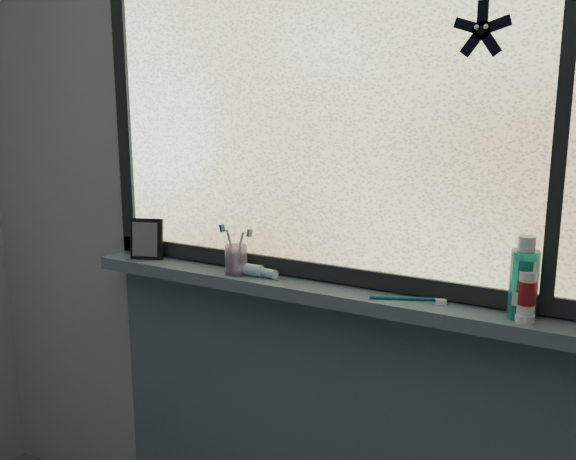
% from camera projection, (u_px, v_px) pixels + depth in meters
% --- Properties ---
extents(wall_back, '(3.00, 0.01, 2.50)m').
position_uv_depth(wall_back, '(335.00, 204.00, 1.88)').
color(wall_back, '#9EA3A8').
rests_on(wall_back, ground).
extents(windowsill, '(1.62, 0.14, 0.04)m').
position_uv_depth(windowsill, '(323.00, 293.00, 1.87)').
color(windowsill, '#4E5D68').
rests_on(windowsill, wall_back).
extents(sill_apron, '(1.62, 0.02, 0.98)m').
position_uv_depth(sill_apron, '(329.00, 442.00, 2.02)').
color(sill_apron, '#4E5D68').
rests_on(sill_apron, floor).
extents(window_pane, '(1.50, 0.01, 1.00)m').
position_uv_depth(window_pane, '(333.00, 107.00, 1.80)').
color(window_pane, silver).
rests_on(window_pane, wall_back).
extents(frame_bottom, '(1.60, 0.03, 0.05)m').
position_uv_depth(frame_bottom, '(330.00, 272.00, 1.90)').
color(frame_bottom, black).
rests_on(frame_bottom, windowsill).
extents(frame_left, '(0.05, 0.03, 1.10)m').
position_uv_depth(frame_left, '(125.00, 104.00, 2.16)').
color(frame_left, black).
rests_on(frame_left, wall_back).
extents(frame_mullion, '(0.03, 0.03, 1.00)m').
position_uv_depth(frame_mullion, '(564.00, 111.00, 1.51)').
color(frame_mullion, black).
rests_on(frame_mullion, wall_back).
extents(starfish_sticker, '(0.15, 0.02, 0.15)m').
position_uv_depth(starfish_sticker, '(482.00, 30.00, 1.56)').
color(starfish_sticker, black).
rests_on(starfish_sticker, window_pane).
extents(vanity_mirror, '(0.12, 0.09, 0.14)m').
position_uv_depth(vanity_mirror, '(147.00, 239.00, 2.15)').
color(vanity_mirror, black).
rests_on(vanity_mirror, windowsill).
extents(toothpaste_tube, '(0.20, 0.05, 0.04)m').
position_uv_depth(toothpaste_tube, '(258.00, 271.00, 1.95)').
color(toothpaste_tube, white).
rests_on(toothpaste_tube, windowsill).
extents(toothbrush_cup, '(0.08, 0.08, 0.09)m').
position_uv_depth(toothbrush_cup, '(236.00, 260.00, 1.98)').
color(toothbrush_cup, '#BD97C8').
rests_on(toothbrush_cup, windowsill).
extents(toothbrush_lying, '(0.21, 0.11, 0.01)m').
position_uv_depth(toothbrush_lying, '(403.00, 297.00, 1.74)').
color(toothbrush_lying, '#0B5766').
rests_on(toothbrush_lying, windowsill).
extents(mouthwash_bottle, '(0.08, 0.08, 0.17)m').
position_uv_depth(mouthwash_bottle, '(524.00, 278.00, 1.58)').
color(mouthwash_bottle, teal).
rests_on(mouthwash_bottle, windowsill).
extents(cream_tube, '(0.05, 0.05, 0.11)m').
position_uv_depth(cream_tube, '(527.00, 290.00, 1.56)').
color(cream_tube, silver).
rests_on(cream_tube, windowsill).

